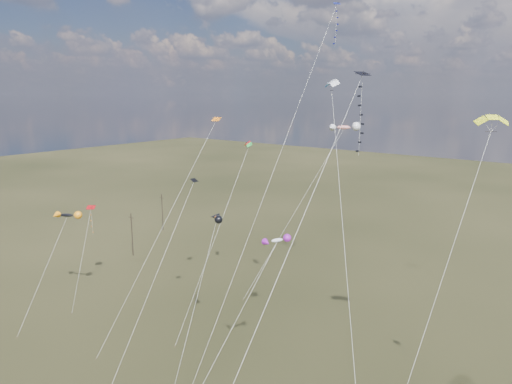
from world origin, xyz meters
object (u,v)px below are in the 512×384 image
Objects in this scene: utility_pole_far at (162,212)px; parafoil_yellow at (492,119)px; diamond_black_high at (351,134)px; novelty_black_orange at (67,215)px; utility_pole_near at (132,234)px.

parafoil_yellow is at bearing -17.16° from utility_pole_far.
diamond_black_high reaches higher than novelty_black_orange.
diamond_black_high is at bearing -17.90° from utility_pole_near.
novelty_black_orange is (-48.66, -11.04, -14.02)m from parafoil_yellow.
utility_pole_near is 63.27m from parafoil_yellow.
novelty_black_orange reaches higher than utility_pole_far.
utility_pole_far is 73.38m from parafoil_yellow.
novelty_black_orange is at bearing -60.54° from utility_pole_near.
parafoil_yellow is at bearing -6.39° from utility_pole_near.
utility_pole_near is 22.10m from novelty_black_orange.
utility_pole_far is 0.59× the size of novelty_black_orange.
utility_pole_far is at bearing 119.74° from utility_pole_near.
utility_pole_far is 37.42m from novelty_black_orange.
parafoil_yellow is 2.04× the size of novelty_black_orange.
parafoil_yellow is at bearing 51.39° from diamond_black_high.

